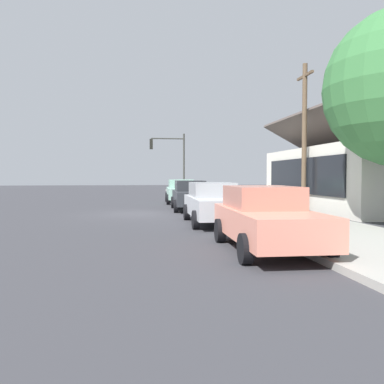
{
  "coord_description": "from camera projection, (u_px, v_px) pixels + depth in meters",
  "views": [
    {
      "loc": [
        19.77,
        -0.37,
        1.86
      ],
      "look_at": [
        1.39,
        2.28,
        1.11
      ],
      "focal_mm": 37.73,
      "sensor_mm": 36.0,
      "label": 1
    }
  ],
  "objects": [
    {
      "name": "sidewalk_curb",
      "position": [
        253.0,
        211.0,
        20.48
      ],
      "size": [
        60.0,
        4.2,
        0.16
      ],
      "primitive_type": "cube",
      "color": "#A3A099",
      "rests_on": "ground"
    },
    {
      "name": "car_seafoam",
      "position": [
        181.0,
        191.0,
        27.49
      ],
      "size": [
        4.81,
        2.27,
        1.59
      ],
      "rotation": [
        0.0,
        0.0,
        -0.05
      ],
      "color": "#9ED1BC",
      "rests_on": "ground"
    },
    {
      "name": "traffic_light_main",
      "position": [
        171.0,
        155.0,
        32.03
      ],
      "size": [
        0.37,
        2.79,
        5.2
      ],
      "color": "#383833",
      "rests_on": "ground"
    },
    {
      "name": "fire_hydrant_red",
      "position": [
        208.0,
        197.0,
        25.18
      ],
      "size": [
        0.22,
        0.22,
        0.71
      ],
      "color": "red",
      "rests_on": "sidewalk_curb"
    },
    {
      "name": "car_coral",
      "position": [
        266.0,
        218.0,
        10.04
      ],
      "size": [
        4.63,
        2.14,
        1.59
      ],
      "rotation": [
        0.0,
        0.0,
        -0.02
      ],
      "color": "#EA8C75",
      "rests_on": "ground"
    },
    {
      "name": "car_silver",
      "position": [
        213.0,
        203.0,
        15.64
      ],
      "size": [
        4.85,
        2.11,
        1.59
      ],
      "rotation": [
        0.0,
        0.0,
        -0.02
      ],
      "color": "silver",
      "rests_on": "ground"
    },
    {
      "name": "car_charcoal",
      "position": [
        190.0,
        195.0,
        21.87
      ],
      "size": [
        4.74,
        2.13,
        1.59
      ],
      "rotation": [
        0.0,
        0.0,
        -0.04
      ],
      "color": "#2D3035",
      "rests_on": "ground"
    },
    {
      "name": "ground_plane",
      "position": [
        142.0,
        214.0,
        19.68
      ],
      "size": [
        120.0,
        120.0,
        0.0
      ],
      "primitive_type": "plane",
      "color": "#38383D"
    },
    {
      "name": "utility_pole_wooden",
      "position": [
        304.0,
        135.0,
        20.41
      ],
      "size": [
        1.8,
        0.24,
        7.5
      ],
      "color": "brown",
      "rests_on": "ground"
    },
    {
      "name": "storefront_building",
      "position": [
        360.0,
        176.0,
        22.16
      ],
      "size": [
        12.15,
        7.15,
        5.31
      ],
      "color": "silver",
      "rests_on": "ground"
    }
  ]
}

